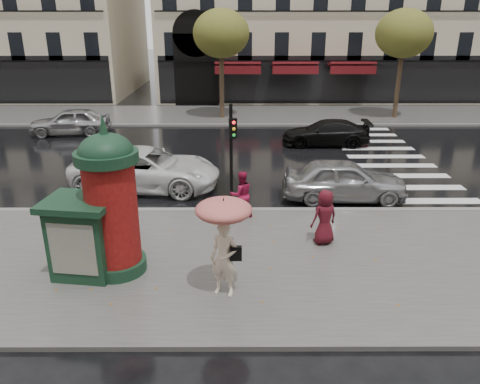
{
  "coord_description": "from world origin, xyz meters",
  "views": [
    {
      "loc": [
        -0.95,
        -11.58,
        6.33
      ],
      "look_at": [
        -0.91,
        1.5,
        1.32
      ],
      "focal_mm": 35.0,
      "sensor_mm": 36.0,
      "label": 1
    }
  ],
  "objects_px": {
    "man_burgundy": "(325,217)",
    "newsstand": "(83,236)",
    "car_white": "(146,169)",
    "car_far_silver": "(70,121)",
    "woman_umbrella": "(224,232)",
    "woman_red": "(241,194)",
    "traffic_light": "(232,149)",
    "car_silver": "(344,180)",
    "morris_column": "(111,200)",
    "car_black": "(326,133)"
  },
  "relations": [
    {
      "from": "man_burgundy",
      "to": "newsstand",
      "type": "height_order",
      "value": "newsstand"
    },
    {
      "from": "car_white",
      "to": "car_far_silver",
      "type": "height_order",
      "value": "car_white"
    },
    {
      "from": "man_burgundy",
      "to": "woman_umbrella",
      "type": "bearing_deg",
      "value": 19.44
    },
    {
      "from": "newsstand",
      "to": "car_white",
      "type": "height_order",
      "value": "newsstand"
    },
    {
      "from": "woman_red",
      "to": "car_white",
      "type": "bearing_deg",
      "value": -55.65
    },
    {
      "from": "car_far_silver",
      "to": "woman_red",
      "type": "bearing_deg",
      "value": 32.71
    },
    {
      "from": "traffic_light",
      "to": "car_silver",
      "type": "height_order",
      "value": "traffic_light"
    },
    {
      "from": "man_burgundy",
      "to": "morris_column",
      "type": "distance_m",
      "value": 5.88
    },
    {
      "from": "morris_column",
      "to": "traffic_light",
      "type": "relative_size",
      "value": 1.13
    },
    {
      "from": "woman_umbrella",
      "to": "car_far_silver",
      "type": "bearing_deg",
      "value": 119.26
    },
    {
      "from": "man_burgundy",
      "to": "car_black",
      "type": "distance_m",
      "value": 11.37
    },
    {
      "from": "car_black",
      "to": "man_burgundy",
      "type": "bearing_deg",
      "value": -8.64
    },
    {
      "from": "traffic_light",
      "to": "newsstand",
      "type": "distance_m",
      "value": 5.44
    },
    {
      "from": "car_far_silver",
      "to": "morris_column",
      "type": "bearing_deg",
      "value": 16.1
    },
    {
      "from": "morris_column",
      "to": "traffic_light",
      "type": "height_order",
      "value": "morris_column"
    },
    {
      "from": "car_silver",
      "to": "car_white",
      "type": "bearing_deg",
      "value": 82.03
    },
    {
      "from": "woman_red",
      "to": "car_white",
      "type": "height_order",
      "value": "woman_red"
    },
    {
      "from": "car_far_silver",
      "to": "man_burgundy",
      "type": "bearing_deg",
      "value": 34.78
    },
    {
      "from": "woman_umbrella",
      "to": "car_silver",
      "type": "xyz_separation_m",
      "value": [
        4.12,
        6.29,
        -0.99
      ]
    },
    {
      "from": "morris_column",
      "to": "woman_umbrella",
      "type": "bearing_deg",
      "value": -21.58
    },
    {
      "from": "woman_umbrella",
      "to": "newsstand",
      "type": "height_order",
      "value": "woman_umbrella"
    },
    {
      "from": "woman_red",
      "to": "morris_column",
      "type": "bearing_deg",
      "value": 30.54
    },
    {
      "from": "woman_red",
      "to": "morris_column",
      "type": "distance_m",
      "value": 4.81
    },
    {
      "from": "man_burgundy",
      "to": "car_silver",
      "type": "distance_m",
      "value": 3.91
    },
    {
      "from": "car_silver",
      "to": "newsstand",
      "type": "bearing_deg",
      "value": 126.35
    },
    {
      "from": "woman_umbrella",
      "to": "traffic_light",
      "type": "xyz_separation_m",
      "value": [
        0.11,
        4.82,
        0.57
      ]
    },
    {
      "from": "car_far_silver",
      "to": "traffic_light",
      "type": "bearing_deg",
      "value": 32.62
    },
    {
      "from": "morris_column",
      "to": "car_far_silver",
      "type": "relative_size",
      "value": 0.94
    },
    {
      "from": "morris_column",
      "to": "car_black",
      "type": "bearing_deg",
      "value": 59.19
    },
    {
      "from": "woman_umbrella",
      "to": "man_burgundy",
      "type": "relative_size",
      "value": 1.53
    },
    {
      "from": "traffic_light",
      "to": "car_white",
      "type": "bearing_deg",
      "value": 141.14
    },
    {
      "from": "man_burgundy",
      "to": "car_white",
      "type": "relative_size",
      "value": 0.29
    },
    {
      "from": "man_burgundy",
      "to": "car_silver",
      "type": "bearing_deg",
      "value": -134.06
    },
    {
      "from": "man_burgundy",
      "to": "traffic_light",
      "type": "xyz_separation_m",
      "value": [
        -2.66,
        2.2,
        1.38
      ]
    },
    {
      "from": "traffic_light",
      "to": "car_black",
      "type": "bearing_deg",
      "value": 62.56
    },
    {
      "from": "woman_red",
      "to": "newsstand",
      "type": "height_order",
      "value": "newsstand"
    },
    {
      "from": "traffic_light",
      "to": "car_white",
      "type": "xyz_separation_m",
      "value": [
        -3.32,
        2.67,
        -1.53
      ]
    },
    {
      "from": "woman_umbrella",
      "to": "newsstand",
      "type": "xyz_separation_m",
      "value": [
        -3.53,
        0.94,
        -0.58
      ]
    },
    {
      "from": "woman_red",
      "to": "traffic_light",
      "type": "bearing_deg",
      "value": -63.71
    },
    {
      "from": "newsstand",
      "to": "car_black",
      "type": "height_order",
      "value": "newsstand"
    },
    {
      "from": "morris_column",
      "to": "car_far_silver",
      "type": "bearing_deg",
      "value": 112.52
    },
    {
      "from": "man_burgundy",
      "to": "car_white",
      "type": "xyz_separation_m",
      "value": [
        -5.97,
        4.88,
        -0.15
      ]
    },
    {
      "from": "woman_umbrella",
      "to": "woman_red",
      "type": "distance_m",
      "value": 4.58
    },
    {
      "from": "woman_red",
      "to": "car_far_silver",
      "type": "xyz_separation_m",
      "value": [
        -9.4,
        11.55,
        -0.16
      ]
    },
    {
      "from": "traffic_light",
      "to": "car_far_silver",
      "type": "distance_m",
      "value": 14.53
    },
    {
      "from": "woman_red",
      "to": "morris_column",
      "type": "relative_size",
      "value": 0.38
    },
    {
      "from": "car_silver",
      "to": "woman_umbrella",
      "type": "bearing_deg",
      "value": 148.17
    },
    {
      "from": "woman_red",
      "to": "newsstand",
      "type": "bearing_deg",
      "value": 26.02
    },
    {
      "from": "woman_umbrella",
      "to": "traffic_light",
      "type": "height_order",
      "value": "traffic_light"
    },
    {
      "from": "traffic_light",
      "to": "car_black",
      "type": "distance_m",
      "value": 10.26
    }
  ]
}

